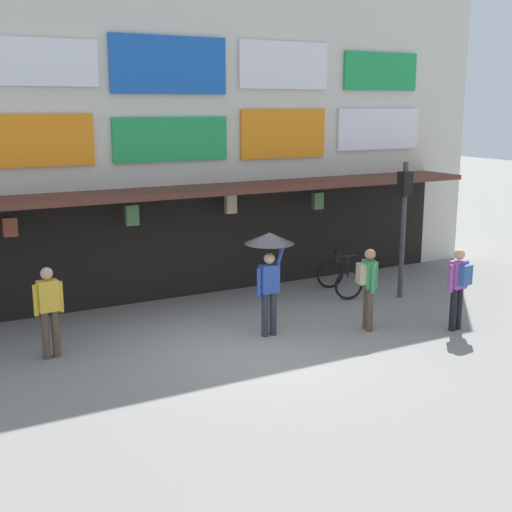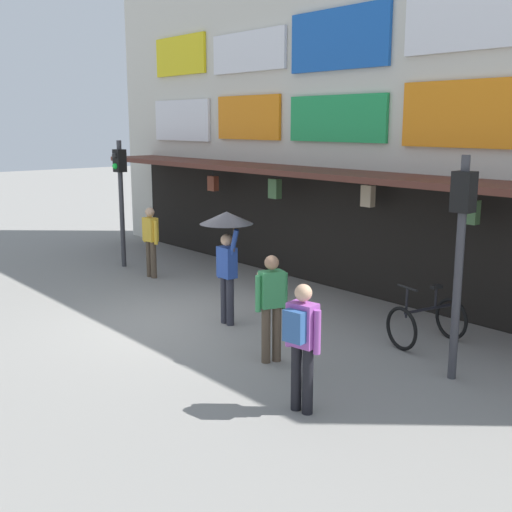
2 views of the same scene
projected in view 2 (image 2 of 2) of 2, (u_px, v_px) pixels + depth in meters
The scene contains 9 objects.
ground_plane at pixel (186, 322), 11.86m from camera, with size 80.00×80.00×0.00m, color gray.
shopfront at pixel (356, 107), 13.93m from camera, with size 18.00×2.60×8.00m.
traffic_light_near at pixel (120, 183), 16.02m from camera, with size 0.29×0.33×3.20m.
traffic_light_far at pixel (461, 232), 8.81m from camera, with size 0.29×0.33×3.20m.
bicycle_parked at pixel (427, 322), 10.58m from camera, with size 0.94×1.28×1.05m.
pedestrian_in_purple at pixel (301, 339), 7.96m from camera, with size 0.52×0.40×1.68m.
pedestrian_in_red at pixel (151, 238), 15.10m from camera, with size 0.53×0.24×1.68m.
pedestrian_with_umbrella at pixel (227, 236), 11.41m from camera, with size 0.96×0.96×2.08m.
pedestrian_in_yellow at pixel (271, 300), 9.70m from camera, with size 0.43×0.51×1.68m.
Camera 2 is at (9.52, -6.34, 3.62)m, focal length 44.80 mm.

